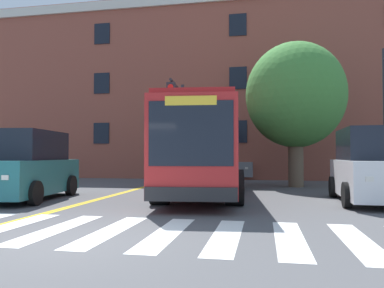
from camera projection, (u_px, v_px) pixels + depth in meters
ground_plane at (62, 242)px, 6.62m from camera, size 120.00×120.00×0.00m
crosswalk at (110, 231)px, 7.54m from camera, size 14.59×3.34×0.01m
lane_line_yellow_inner at (164, 182)px, 21.79m from camera, size 0.12×36.00×0.01m
lane_line_yellow_outer at (166, 182)px, 21.76m from camera, size 0.12×36.00×0.01m
city_bus at (203, 149)px, 14.88m from camera, size 3.56×11.21×3.30m
car_teal_near_lane at (26, 167)px, 12.91m from camera, size 2.75×4.88×2.38m
car_white_far_lane at (372, 168)px, 12.02m from camera, size 2.37×4.71×2.40m
car_grey_behind_bus at (242, 165)px, 25.52m from camera, size 2.32×4.85×1.85m
traffic_light_overhead at (178, 115)px, 16.58m from camera, size 0.56×3.77×4.97m
street_tree_curbside_large at (295, 96)px, 18.25m from camera, size 5.30×5.06×7.06m
building_facade at (182, 97)px, 28.76m from camera, size 34.34×9.12×12.07m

